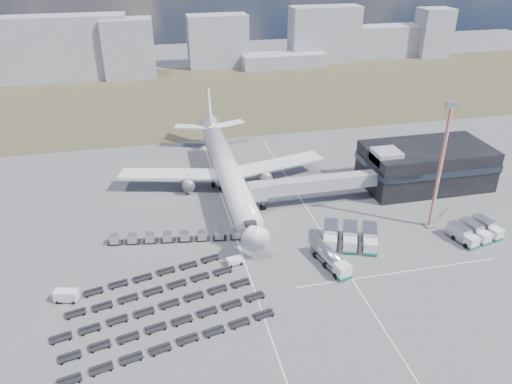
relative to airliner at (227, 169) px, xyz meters
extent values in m
plane|color=#565659|center=(0.00, -32.38, -5.29)|extent=(420.00, 420.00, 0.00)
cube|color=#4B412D|center=(0.00, 77.62, -5.29)|extent=(420.00, 90.00, 0.01)
cube|color=silver|center=(-2.00, -27.38, -5.29)|extent=(0.25, 110.00, 0.01)
cube|color=silver|center=(16.00, -27.38, -5.29)|extent=(0.25, 110.00, 0.01)
cube|color=silver|center=(25.00, -40.38, -5.29)|extent=(40.00, 0.25, 0.01)
cube|color=black|center=(48.00, -8.38, -0.29)|extent=(30.00, 16.00, 10.00)
cube|color=#262D38|center=(48.00, -8.38, 0.91)|extent=(30.40, 16.40, 1.60)
cube|color=#939399|center=(36.00, -10.38, 4.21)|extent=(6.00, 6.00, 3.00)
cube|color=#939399|center=(18.10, -11.88, -0.19)|extent=(29.80, 3.00, 3.00)
cube|color=#939399|center=(4.70, -12.38, -0.19)|extent=(4.00, 3.60, 3.40)
cylinder|color=slate|center=(6.20, -11.88, -2.74)|extent=(0.70, 0.70, 5.10)
cylinder|color=black|center=(6.20, -11.88, -4.84)|extent=(1.40, 0.90, 1.40)
cylinder|color=white|center=(0.00, -2.38, 0.01)|extent=(5.60, 48.00, 5.60)
cone|color=white|center=(0.00, -28.88, 0.01)|extent=(5.60, 5.00, 5.60)
cone|color=white|center=(0.00, 25.62, 0.81)|extent=(5.60, 8.00, 5.60)
cube|color=black|center=(0.00, -26.88, 0.81)|extent=(2.20, 2.00, 0.80)
cube|color=white|center=(-13.00, 2.62, -1.19)|extent=(25.59, 11.38, 0.50)
cube|color=white|center=(13.00, 2.62, -1.19)|extent=(25.59, 11.38, 0.50)
cylinder|color=slate|center=(-9.50, 0.62, -2.89)|extent=(3.00, 5.00, 3.00)
cylinder|color=slate|center=(9.50, 0.62, -2.89)|extent=(3.00, 5.00, 3.00)
cube|color=white|center=(-5.50, 27.62, 1.21)|extent=(9.49, 5.63, 0.35)
cube|color=white|center=(5.50, 27.62, 1.21)|extent=(9.49, 5.63, 0.35)
cube|color=white|center=(0.00, 28.62, 6.51)|extent=(0.50, 9.06, 11.45)
cylinder|color=slate|center=(0.00, -23.38, -4.04)|extent=(0.50, 0.50, 2.50)
cylinder|color=slate|center=(-3.20, 1.62, -4.04)|extent=(0.60, 0.60, 2.50)
cylinder|color=slate|center=(3.20, 1.62, -4.04)|extent=(0.60, 0.60, 2.50)
cylinder|color=black|center=(0.00, -23.38, -4.79)|extent=(0.50, 1.20, 1.20)
cube|color=#9597A2|center=(-72.67, 117.40, -1.00)|extent=(24.44, 12.00, 8.59)
cube|color=#9597A2|center=(-48.62, 113.55, 7.62)|extent=(53.08, 12.00, 25.83)
cube|color=#9597A2|center=(-22.14, 111.36, 6.79)|extent=(20.90, 12.00, 24.17)
cube|color=#9597A2|center=(17.18, 122.22, 6.13)|extent=(26.78, 12.00, 22.85)
cube|color=#9597A2|center=(45.98, 114.19, -2.21)|extent=(37.99, 12.00, 6.16)
cube|color=#9597A2|center=(67.60, 121.03, 7.26)|extent=(32.59, 12.00, 25.09)
cube|color=#9597A2|center=(96.33, 124.15, 2.10)|extent=(46.61, 12.00, 14.78)
cube|color=#9597A2|center=(123.81, 119.89, 6.06)|extent=(15.51, 12.00, 22.70)
cube|color=white|center=(14.35, -39.40, -3.74)|extent=(3.06, 3.06, 2.46)
cube|color=#126857|center=(14.35, -39.40, -4.70)|extent=(3.19, 3.19, 0.53)
cylinder|color=#B2B2B7|center=(13.22, -34.29, -3.26)|extent=(4.35, 8.41, 2.67)
cube|color=slate|center=(13.22, -34.29, -4.49)|extent=(4.24, 8.39, 0.37)
cylinder|color=black|center=(13.56, -35.85, -4.76)|extent=(2.97, 1.75, 1.18)
cube|color=white|center=(-4.00, -31.08, -4.60)|extent=(3.28, 2.27, 1.38)
cube|color=white|center=(-33.90, -35.09, -4.22)|extent=(4.27, 2.70, 2.14)
cube|color=white|center=(0.11, -1.92, -3.64)|extent=(4.65, 6.67, 2.89)
cube|color=#126857|center=(0.11, -1.92, -4.83)|extent=(4.79, 6.80, 0.46)
cube|color=white|center=(15.26, -30.50, -3.80)|extent=(3.38, 3.32, 2.52)
cube|color=#126857|center=(15.26, -30.50, -4.78)|extent=(3.53, 3.47, 0.52)
cube|color=#B2B2B7|center=(16.73, -26.77, -3.34)|extent=(4.50, 5.92, 2.98)
cube|color=white|center=(18.88, -31.93, -3.80)|extent=(3.38, 3.32, 2.52)
cube|color=#126857|center=(18.88, -31.93, -4.78)|extent=(3.53, 3.47, 0.52)
cube|color=#B2B2B7|center=(20.36, -28.20, -3.34)|extent=(4.50, 5.92, 2.98)
cube|color=white|center=(22.51, -33.37, -3.80)|extent=(3.38, 3.32, 2.52)
cube|color=#126857|center=(22.51, -33.37, -4.78)|extent=(3.53, 3.47, 0.52)
cube|color=#B2B2B7|center=(23.99, -29.63, -3.34)|extent=(4.50, 5.92, 2.98)
cube|color=white|center=(43.09, -35.90, -3.99)|extent=(2.74, 2.66, 2.20)
cube|color=#126857|center=(43.09, -35.90, -4.84)|extent=(2.86, 2.78, 0.45)
cube|color=#B2B2B7|center=(42.30, -32.48, -3.59)|extent=(3.37, 5.03, 2.61)
cube|color=white|center=(46.41, -35.14, -3.99)|extent=(2.74, 2.66, 2.20)
cube|color=#126857|center=(46.41, -35.14, -4.84)|extent=(2.86, 2.78, 0.45)
cube|color=#B2B2B7|center=(45.62, -31.72, -3.59)|extent=(3.37, 5.03, 2.61)
cube|color=white|center=(49.73, -34.37, -3.99)|extent=(2.74, 2.66, 2.20)
cube|color=#126857|center=(49.73, -34.37, -4.84)|extent=(2.86, 2.78, 0.45)
cube|color=#B2B2B7|center=(48.95, -30.96, -3.59)|extent=(3.37, 5.03, 2.61)
cube|color=black|center=(-26.27, -18.96, -4.96)|extent=(3.07, 2.14, 0.20)
cube|color=#B2B2B7|center=(-26.27, -18.96, -4.03)|extent=(1.99, 1.99, 1.65)
cube|color=black|center=(-22.80, -19.45, -4.96)|extent=(3.07, 2.14, 0.20)
cube|color=#B2B2B7|center=(-22.80, -19.45, -4.03)|extent=(1.99, 1.99, 1.65)
cube|color=black|center=(-19.32, -19.95, -4.96)|extent=(3.07, 2.14, 0.20)
cube|color=#B2B2B7|center=(-19.32, -19.95, -4.03)|extent=(1.99, 1.99, 1.65)
cube|color=black|center=(-15.84, -20.45, -4.96)|extent=(3.07, 2.14, 0.20)
cube|color=#B2B2B7|center=(-15.84, -20.45, -4.03)|extent=(1.99, 1.99, 1.65)
cube|color=black|center=(-12.37, -20.94, -4.96)|extent=(3.07, 2.14, 0.20)
cube|color=#B2B2B7|center=(-12.37, -20.94, -4.03)|extent=(1.99, 1.99, 1.65)
cube|color=black|center=(-8.89, -21.44, -4.96)|extent=(3.07, 2.14, 0.20)
cube|color=#B2B2B7|center=(-8.89, -21.44, -4.03)|extent=(1.99, 1.99, 1.65)
cube|color=black|center=(-5.41, -21.94, -4.96)|extent=(3.07, 2.14, 0.20)
cube|color=#B2B2B7|center=(-5.41, -21.94, -4.03)|extent=(1.99, 1.99, 1.65)
cube|color=black|center=(-1.93, -22.43, -4.96)|extent=(3.07, 2.14, 0.20)
cube|color=#B2B2B7|center=(-1.93, -22.43, -4.03)|extent=(1.99, 1.99, 1.65)
cube|color=black|center=(-16.87, -49.63, -4.90)|extent=(34.43, 9.73, 0.79)
cube|color=black|center=(-17.93, -45.16, -4.90)|extent=(34.43, 9.73, 0.79)
cube|color=black|center=(-19.00, -40.69, -4.90)|extent=(34.43, 9.73, 0.79)
cube|color=black|center=(-20.07, -36.22, -4.90)|extent=(30.18, 8.71, 0.79)
cube|color=black|center=(-21.14, -31.75, -4.90)|extent=(30.18, 8.71, 0.79)
cylinder|color=red|center=(39.25, -26.81, 8.04)|extent=(0.75, 0.75, 26.66)
cube|color=slate|center=(39.25, -26.81, 21.68)|extent=(2.59, 0.78, 1.28)
cube|color=#565659|center=(39.25, -26.81, -5.13)|extent=(2.13, 2.13, 0.32)
camera|label=1|loc=(-17.15, -107.36, 51.14)|focal=35.00mm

